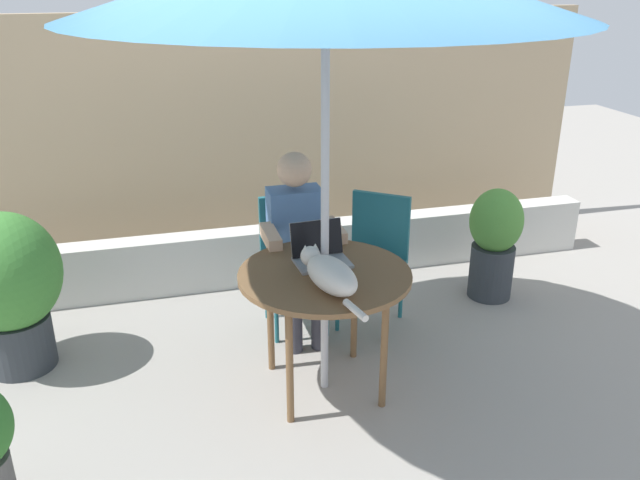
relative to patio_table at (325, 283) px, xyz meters
name	(u,v)px	position (x,y,z in m)	size (l,w,h in m)	color
ground_plane	(324,386)	(0.00, 0.00, -0.67)	(14.00, 14.00, 0.00)	gray
fence_back	(253,134)	(0.00, 2.25, 0.31)	(5.87, 0.08, 1.97)	tan
planter_wall_low	(274,254)	(0.00, 1.49, -0.46)	(5.28, 0.20, 0.43)	beige
patio_table	(325,283)	(0.00, 0.00, 0.00)	(0.95, 0.95, 0.74)	brown
chair_occupied	(292,252)	(0.00, 0.81, -0.15)	(0.40, 0.40, 0.89)	#1E606B
chair_empty	(375,250)	(0.55, 0.69, -0.15)	(0.56, 0.56, 0.89)	#1E606B
person_seated	(298,237)	(0.00, 0.65, 0.02)	(0.48, 0.48, 1.23)	#4C72A5
laptop	(319,250)	(0.01, 0.16, 0.13)	(0.31, 0.27, 0.21)	gray
cat	(329,274)	(-0.03, -0.19, 0.15)	(0.28, 0.65, 0.17)	silver
potted_plant_near_fence	(494,240)	(1.50, 0.80, -0.22)	(0.38, 0.38, 0.84)	#33383D
potted_plant_corner	(8,283)	(-1.74, 0.69, -0.11)	(0.63, 0.63, 1.00)	#33383D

